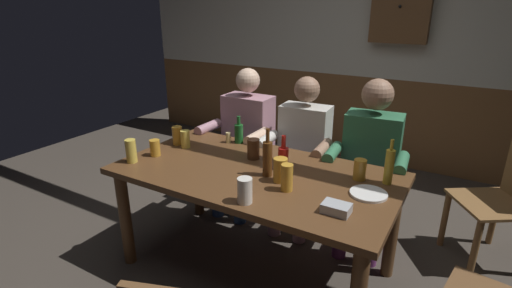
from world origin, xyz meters
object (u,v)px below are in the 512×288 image
(bottle_0, at_px, (267,158))
(pint_glass_7, at_px, (280,170))
(pint_glass_0, at_px, (360,170))
(pint_glass_2, at_px, (177,135))
(bottle_1, at_px, (239,133))
(condiment_caddy, at_px, (336,208))
(pint_glass_5, at_px, (185,139))
(person_2, at_px, (370,157))
(plate_0, at_px, (369,194))
(pint_glass_1, at_px, (253,149))
(bottle_2, at_px, (284,157))
(bottle_3, at_px, (389,166))
(dining_table, at_px, (255,185))
(wall_dart_cabinet, at_px, (401,6))
(person_1, at_px, (301,148))
(pint_glass_4, at_px, (155,148))
(person_0, at_px, (244,134))
(table_candle, at_px, (228,138))
(pint_glass_6, at_px, (245,191))
(chair_empty_far_end, at_px, (505,200))
(pint_glass_3, at_px, (287,178))
(pint_glass_8, at_px, (131,151))

(bottle_0, relative_size, pint_glass_7, 2.06)
(pint_glass_0, height_order, pint_glass_2, pint_glass_2)
(bottle_1, bearing_deg, condiment_caddy, -32.27)
(bottle_1, height_order, pint_glass_5, bottle_1)
(person_2, height_order, plate_0, person_2)
(bottle_1, bearing_deg, pint_glass_1, -40.04)
(bottle_2, distance_m, bottle_3, 0.63)
(dining_table, bearing_deg, wall_dart_cabinet, 81.82)
(condiment_caddy, xyz_separation_m, pint_glass_0, (-0.02, 0.45, 0.04))
(person_1, xyz_separation_m, person_2, (0.53, 0.00, 0.02))
(pint_glass_0, bearing_deg, pint_glass_4, -165.61)
(person_2, bearing_deg, person_0, -5.83)
(person_1, bearing_deg, table_candle, 34.75)
(bottle_3, xyz_separation_m, pint_glass_6, (-0.60, -0.62, -0.04))
(chair_empty_far_end, height_order, bottle_0, bottle_0)
(pint_glass_3, bearing_deg, bottle_3, 39.03)
(dining_table, relative_size, bottle_1, 8.53)
(pint_glass_5, bearing_deg, pint_glass_0, 4.95)
(pint_glass_2, bearing_deg, pint_glass_1, 4.12)
(condiment_caddy, height_order, bottle_2, bottle_2)
(chair_empty_far_end, xyz_separation_m, pint_glass_2, (-2.15, -0.81, 0.32))
(wall_dart_cabinet, bearing_deg, pint_glass_7, -93.00)
(person_0, xyz_separation_m, person_2, (1.06, -0.00, 0.01))
(bottle_1, relative_size, pint_glass_5, 1.61)
(plate_0, height_order, wall_dart_cabinet, wall_dart_cabinet)
(bottle_1, distance_m, bottle_3, 1.14)
(person_2, bearing_deg, bottle_1, 13.64)
(bottle_3, distance_m, pint_glass_2, 1.51)
(dining_table, bearing_deg, bottle_3, 17.47)
(person_0, distance_m, bottle_0, 0.97)
(pint_glass_2, height_order, wall_dart_cabinet, wall_dart_cabinet)
(person_1, distance_m, pint_glass_6, 1.10)
(person_0, height_order, condiment_caddy, person_0)
(pint_glass_3, height_order, wall_dart_cabinet, wall_dart_cabinet)
(plate_0, distance_m, pint_glass_1, 0.83)
(plate_0, height_order, bottle_3, bottle_3)
(condiment_caddy, distance_m, wall_dart_cabinet, 2.68)
(person_0, relative_size, plate_0, 6.00)
(person_1, xyz_separation_m, plate_0, (0.70, -0.66, 0.08))
(pint_glass_1, height_order, pint_glass_2, same)
(plate_0, distance_m, wall_dart_cabinet, 2.45)
(bottle_0, height_order, pint_glass_1, bottle_0)
(bottle_1, xyz_separation_m, pint_glass_8, (-0.40, -0.68, 0.00))
(pint_glass_5, relative_size, wall_dart_cabinet, 0.18)
(bottle_2, distance_m, pint_glass_5, 0.79)
(pint_glass_0, height_order, wall_dart_cabinet, wall_dart_cabinet)
(bottle_0, distance_m, pint_glass_6, 0.37)
(bottle_0, height_order, pint_glass_5, bottle_0)
(person_2, xyz_separation_m, pint_glass_5, (-1.19, -0.60, 0.11))
(person_0, height_order, pint_glass_5, person_0)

